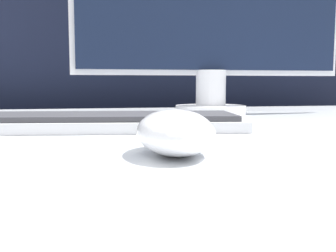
% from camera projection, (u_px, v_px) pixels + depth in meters
% --- Properties ---
extents(partition_panel, '(5.00, 0.03, 1.30)m').
position_uv_depth(partition_panel, '(111.00, 132.00, 1.26)').
color(partition_panel, black).
rests_on(partition_panel, ground_plane).
extents(computer_mouse_near, '(0.08, 0.12, 0.04)m').
position_uv_depth(computer_mouse_near, '(175.00, 132.00, 0.38)').
color(computer_mouse_near, white).
rests_on(computer_mouse_near, desk).
extents(keyboard, '(0.43, 0.19, 0.02)m').
position_uv_depth(keyboard, '(103.00, 122.00, 0.59)').
color(keyboard, silver).
rests_on(keyboard, desk).
extents(monitor, '(0.62, 0.16, 0.42)m').
position_uv_depth(monitor, '(211.00, 12.00, 0.88)').
color(monitor, white).
rests_on(monitor, desk).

